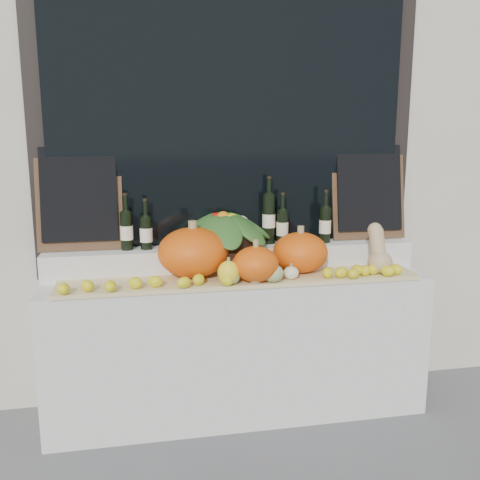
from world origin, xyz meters
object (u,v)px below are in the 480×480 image
object	(u,v)px
pumpkin_left	(193,252)
pumpkin_right	(300,252)
wine_bottle_tall	(269,218)
butternut_squash	(378,252)
produce_bowl	(223,229)

from	to	relation	value
pumpkin_left	pumpkin_right	world-z (taller)	pumpkin_left
pumpkin_left	wine_bottle_tall	xyz separation A→B (m)	(0.51, 0.21, 0.15)
pumpkin_left	pumpkin_right	distance (m)	0.65
butternut_squash	produce_bowl	size ratio (longest dim) A/B	0.45
pumpkin_right	wine_bottle_tall	world-z (taller)	wine_bottle_tall
pumpkin_right	butternut_squash	distance (m)	0.47
pumpkin_right	wine_bottle_tall	distance (m)	0.32
butternut_squash	produce_bowl	bearing A→B (deg)	162.59
wine_bottle_tall	pumpkin_right	bearing A→B (deg)	-59.43
butternut_squash	wine_bottle_tall	distance (m)	0.71
pumpkin_left	produce_bowl	size ratio (longest dim) A/B	0.64
pumpkin_right	wine_bottle_tall	xyz separation A→B (m)	(-0.14, 0.23, 0.17)
butternut_squash	produce_bowl	xyz separation A→B (m)	(-0.90, 0.28, 0.12)
pumpkin_left	pumpkin_right	size ratio (longest dim) A/B	1.24
butternut_squash	wine_bottle_tall	size ratio (longest dim) A/B	0.68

